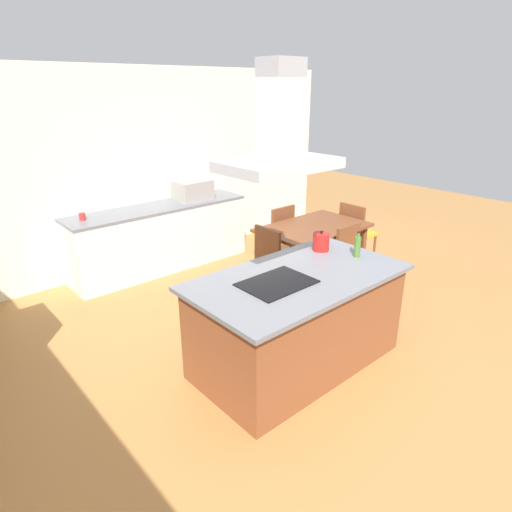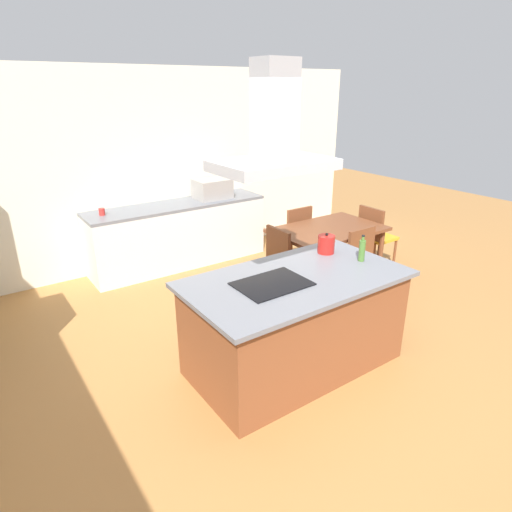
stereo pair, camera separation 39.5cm
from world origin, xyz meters
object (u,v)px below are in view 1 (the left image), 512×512
(coffee_mug_red, at_px, (82,217))
(dining_table, at_px, (313,232))
(tea_kettle, at_px, (321,242))
(chair_at_left_end, at_px, (261,261))
(chair_facing_back_wall, at_px, (277,232))
(chair_facing_island, at_px, (354,258))
(chair_at_right_end, at_px, (355,229))
(olive_oil_bottle, at_px, (357,246))
(countertop_microwave, at_px, (193,190))
(range_hood, at_px, (280,136))
(cooktop, at_px, (277,283))

(coffee_mug_red, relative_size, dining_table, 0.06)
(tea_kettle, bearing_deg, chair_at_left_end, 90.13)
(coffee_mug_red, xyz_separation_m, chair_facing_back_wall, (2.32, -1.06, -0.44))
(coffee_mug_red, distance_m, dining_table, 2.90)
(chair_facing_island, relative_size, chair_facing_back_wall, 1.00)
(chair_at_left_end, bearing_deg, coffee_mug_red, 129.07)
(tea_kettle, height_order, coffee_mug_red, tea_kettle)
(chair_facing_island, height_order, chair_at_right_end, same)
(dining_table, distance_m, chair_at_right_end, 0.93)
(olive_oil_bottle, height_order, coffee_mug_red, olive_oil_bottle)
(countertop_microwave, distance_m, coffee_mug_red, 1.61)
(range_hood, bearing_deg, dining_table, 33.39)
(countertop_microwave, distance_m, chair_at_left_end, 1.79)
(chair_at_right_end, xyz_separation_m, range_hood, (-2.71, -1.18, 1.59))
(countertop_microwave, bearing_deg, chair_at_right_end, -46.15)
(cooktop, height_order, countertop_microwave, countertop_microwave)
(chair_facing_back_wall, bearing_deg, chair_facing_island, -90.00)
(coffee_mug_red, bearing_deg, tea_kettle, -61.86)
(olive_oil_bottle, distance_m, chair_at_left_end, 1.35)
(dining_table, relative_size, chair_at_right_end, 1.57)
(coffee_mug_red, bearing_deg, range_hood, -79.85)
(olive_oil_bottle, xyz_separation_m, chair_facing_island, (0.79, 0.58, -0.50))
(chair_at_left_end, bearing_deg, chair_facing_back_wall, 36.01)
(olive_oil_bottle, distance_m, range_hood, 1.49)
(tea_kettle, height_order, chair_at_right_end, tea_kettle)
(chair_at_left_end, bearing_deg, chair_facing_island, -36.01)
(chair_at_right_end, bearing_deg, chair_facing_back_wall, 143.99)
(dining_table, bearing_deg, olive_oil_bottle, -122.31)
(olive_oil_bottle, xyz_separation_m, chair_at_right_end, (1.70, 1.25, -0.50))
(tea_kettle, distance_m, countertop_microwave, 2.60)
(olive_oil_bottle, distance_m, chair_facing_island, 1.10)
(coffee_mug_red, distance_m, chair_facing_back_wall, 2.59)
(coffee_mug_red, height_order, chair_facing_island, coffee_mug_red)
(tea_kettle, xyz_separation_m, range_hood, (-0.88, -0.28, 1.11))
(dining_table, bearing_deg, countertop_microwave, 112.83)
(tea_kettle, distance_m, chair_facing_island, 1.06)
(tea_kettle, height_order, chair_at_left_end, tea_kettle)
(tea_kettle, bearing_deg, chair_at_right_end, 26.19)
(olive_oil_bottle, relative_size, coffee_mug_red, 2.83)
(tea_kettle, bearing_deg, chair_facing_back_wall, 59.73)
(countertop_microwave, relative_size, chair_at_left_end, 0.56)
(chair_facing_back_wall, xyz_separation_m, chair_at_left_end, (-0.92, -0.67, 0.00))
(dining_table, relative_size, chair_at_left_end, 1.57)
(chair_facing_island, xyz_separation_m, chair_at_right_end, (0.92, 0.67, 0.00))
(dining_table, height_order, chair_at_left_end, chair_at_left_end)
(cooktop, relative_size, coffee_mug_red, 6.67)
(chair_facing_back_wall, relative_size, range_hood, 0.99)
(countertop_microwave, xyz_separation_m, chair_facing_back_wall, (0.71, -1.03, -0.53))
(chair_facing_back_wall, bearing_deg, range_hood, -134.17)
(cooktop, relative_size, range_hood, 0.67)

